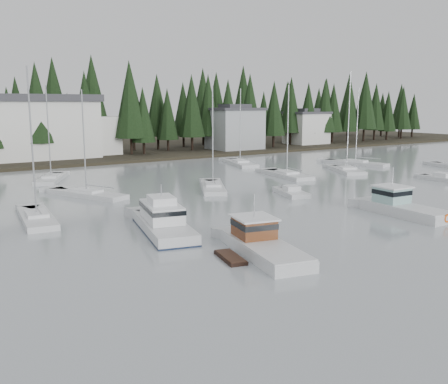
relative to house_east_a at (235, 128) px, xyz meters
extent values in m
cube|color=black|center=(-36.00, 19.00, -4.90)|extent=(240.00, 54.00, 1.00)
cube|color=#999EA0|center=(0.00, 0.00, -0.40)|extent=(10.00, 8.00, 8.00)
cube|color=#38383D|center=(0.00, 0.00, 3.85)|extent=(10.60, 8.48, 0.50)
cube|color=#38383D|center=(0.00, 0.00, 4.45)|extent=(5.50, 4.40, 0.80)
cube|color=silver|center=(22.00, 2.00, -0.90)|extent=(9.00, 7.00, 7.00)
cube|color=#38383D|center=(22.00, 2.00, 2.85)|extent=(9.54, 7.42, 0.50)
cube|color=#38383D|center=(22.00, 2.00, 3.45)|extent=(4.95, 3.85, 0.80)
cube|color=silver|center=(-41.00, 4.00, 0.60)|extent=(24.00, 10.00, 10.00)
cube|color=#38383D|center=(-41.00, 4.00, 5.90)|extent=(25.00, 11.00, 1.20)
cube|color=silver|center=(-29.00, 6.00, -0.90)|extent=(10.00, 8.00, 7.00)
cube|color=silver|center=(-40.00, -60.74, -4.81)|extent=(4.78, 9.17, 1.26)
cube|color=silver|center=(-40.00, -60.74, -4.13)|extent=(4.68, 8.99, 0.12)
cube|color=#512110|center=(-39.61, -59.04, -3.45)|extent=(2.91, 3.09, 1.36)
cube|color=white|center=(-39.61, -59.04, -2.72)|extent=(3.27, 3.49, 0.12)
cube|color=black|center=(-39.61, -59.04, -3.17)|extent=(2.98, 3.14, 0.39)
cylinder|color=#A5A8AD|center=(-39.61, -59.04, -1.89)|extent=(0.08, 0.08, 1.55)
cube|color=black|center=(-42.37, -60.21, -4.95)|extent=(1.83, 3.29, 0.53)
cube|color=silver|center=(-42.79, -51.60, -4.77)|extent=(5.28, 10.33, 1.44)
cube|color=black|center=(-42.79, -51.60, -4.88)|extent=(5.32, 10.38, 0.20)
cube|color=white|center=(-42.67, -51.12, -3.38)|extent=(3.64, 5.58, 1.30)
cube|color=black|center=(-42.67, -51.12, -3.06)|extent=(3.71, 5.65, 0.36)
cube|color=white|center=(-42.67, -51.12, -2.43)|extent=(2.38, 2.93, 0.58)
cylinder|color=#A5A8AD|center=(-42.67, -51.12, -1.71)|extent=(0.10, 0.10, 0.99)
cube|color=silver|center=(-22.11, -58.35, -4.80)|extent=(3.56, 8.65, 1.37)
cube|color=silver|center=(-22.11, -58.35, -4.06)|extent=(3.49, 8.48, 0.13)
cube|color=#8FBCB8|center=(-21.99, -56.66, -3.32)|extent=(2.60, 2.71, 1.48)
cube|color=white|center=(-21.99, -56.66, -2.53)|extent=(2.92, 3.07, 0.13)
cube|color=black|center=(-21.99, -56.66, -3.02)|extent=(2.67, 2.75, 0.42)
cylinder|color=#A5A8AD|center=(-21.99, -56.66, -1.63)|extent=(0.08, 0.08, 1.69)
torus|color=#F2590C|center=(-22.41, -62.57, -4.32)|extent=(0.75, 0.20, 0.74)
cube|color=silver|center=(3.30, -29.88, -4.93)|extent=(4.96, 11.02, 1.05)
cube|color=white|center=(3.30, -29.88, -4.28)|extent=(2.57, 3.96, 0.30)
cylinder|color=#A5A8AD|center=(3.30, -29.88, 1.61)|extent=(0.14, 0.14, 12.03)
cube|color=silver|center=(-50.04, -42.16, -4.93)|extent=(3.47, 9.29, 1.05)
cube|color=white|center=(-50.04, -42.16, -4.28)|extent=(2.05, 3.26, 0.30)
cylinder|color=#A5A8AD|center=(-50.04, -42.16, 1.79)|extent=(0.14, 0.14, 12.39)
cube|color=silver|center=(-42.96, -20.00, -4.93)|extent=(6.30, 9.20, 1.05)
cube|color=white|center=(-42.96, -20.00, -4.28)|extent=(2.95, 3.53, 0.30)
cylinder|color=#A5A8AD|center=(-42.96, -20.00, 1.42)|extent=(0.14, 0.14, 11.64)
cube|color=silver|center=(-42.76, -33.30, -4.93)|extent=(6.40, 10.33, 1.05)
cube|color=white|center=(-42.76, -33.30, -4.28)|extent=(2.99, 3.87, 0.30)
cylinder|color=#A5A8AD|center=(-42.76, -33.30, 1.00)|extent=(0.14, 0.14, 10.81)
cube|color=silver|center=(-12.50, -19.47, -4.93)|extent=(5.66, 10.60, 1.05)
cube|color=white|center=(-12.50, -19.47, -4.28)|extent=(2.91, 3.90, 0.30)
cylinder|color=#A5A8AD|center=(-12.50, -19.47, 1.45)|extent=(0.14, 0.14, 11.71)
cube|color=silver|center=(-4.57, -35.19, -4.93)|extent=(6.45, 8.85, 1.05)
cube|color=white|center=(-4.57, -35.19, -4.28)|extent=(3.16, 3.49, 0.30)
cylinder|color=#A5A8AD|center=(-4.57, -35.19, 2.53)|extent=(0.14, 0.14, 13.86)
cube|color=silver|center=(-15.08, -34.07, -4.93)|extent=(4.35, 9.74, 1.05)
cube|color=white|center=(-15.08, -34.07, -4.28)|extent=(2.51, 3.48, 0.30)
cylinder|color=#A5A8AD|center=(-15.08, -34.07, 1.48)|extent=(0.14, 0.14, 11.77)
cube|color=silver|center=(-29.09, -37.23, -4.93)|extent=(6.53, 9.19, 1.05)
cube|color=white|center=(-29.09, -37.23, -4.28)|extent=(3.00, 3.55, 0.30)
cylinder|color=#A5A8AD|center=(-29.09, -37.23, 2.17)|extent=(0.14, 0.14, 13.15)
cube|color=silver|center=(-23.88, -45.05, -4.85)|extent=(3.69, 5.67, 0.90)
cube|color=white|center=(-23.88, -45.05, -4.15)|extent=(1.93, 2.05, 0.55)
cube|color=silver|center=(-0.59, -47.98, -4.85)|extent=(2.20, 5.96, 0.90)
cube|color=white|center=(-0.59, -47.98, -4.15)|extent=(1.50, 1.91, 0.55)
camera|label=1|loc=(-59.76, -85.54, 4.95)|focal=40.00mm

